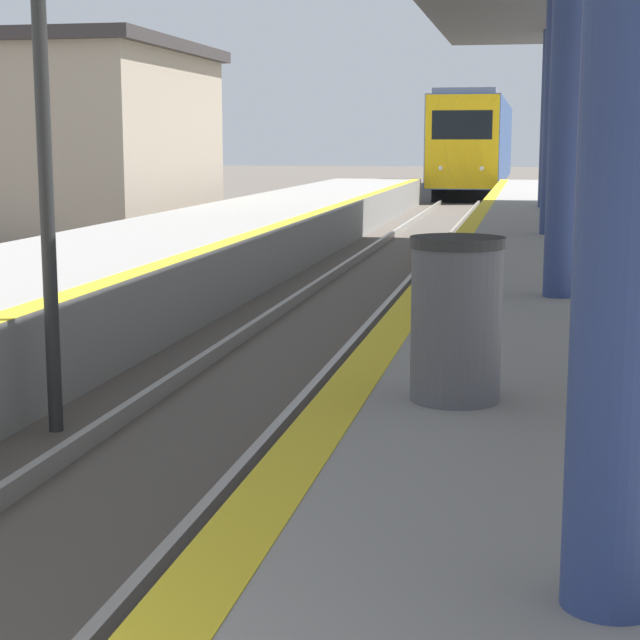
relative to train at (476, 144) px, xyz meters
The scene contains 4 objects.
train is the anchor object (origin of this frame).
signal_near 43.92m from the train, 91.56° to the right, with size 0.36×0.31×4.76m.
trash_bin 46.12m from the train, 87.15° to the right, with size 0.54×0.54×0.93m.
station_building 28.17m from the train, 111.64° to the right, with size 9.22×7.98×4.86m.
Camera 1 is at (2.69, -1.16, 2.43)m, focal length 60.00 mm.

